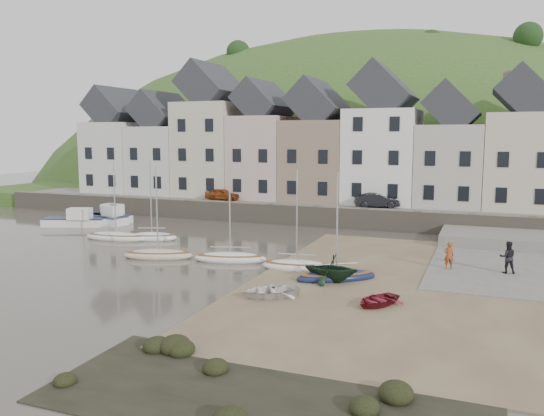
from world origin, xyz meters
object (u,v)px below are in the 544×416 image
at_px(sailboat_0, 116,237).
at_px(rowboat_green, 331,268).
at_px(person_red, 449,255).
at_px(rowboat_white, 270,291).
at_px(person_dark, 508,257).
at_px(rowboat_red, 377,300).
at_px(car_left, 222,194).
at_px(car_right, 377,200).

xyz_separation_m(sailboat_0, rowboat_green, (18.97, -6.03, 0.58)).
bearing_deg(person_red, rowboat_white, 31.68).
xyz_separation_m(sailboat_0, person_dark, (28.12, -0.64, 0.80)).
bearing_deg(person_dark, rowboat_red, 46.62).
xyz_separation_m(car_left, car_right, (15.56, 0.00, 0.06)).
bearing_deg(rowboat_white, rowboat_red, 59.35).
relative_size(sailboat_0, person_red, 3.86).
height_order(sailboat_0, person_red, sailboat_0).
height_order(sailboat_0, rowboat_white, sailboat_0).
distance_m(rowboat_red, person_red, 9.01).
distance_m(rowboat_white, car_right, 24.58).
bearing_deg(rowboat_white, person_red, 101.95).
xyz_separation_m(rowboat_white, car_right, (0.69, 24.49, 1.89)).
bearing_deg(rowboat_red, sailboat_0, -173.73).
xyz_separation_m(rowboat_green, car_left, (-16.96, 20.57, 1.36)).
relative_size(person_red, car_left, 0.47).
bearing_deg(car_right, rowboat_green, 164.32).
bearing_deg(person_dark, person_red, -6.64).
distance_m(sailboat_0, car_right, 22.88).
xyz_separation_m(sailboat_0, rowboat_red, (22.17, -9.37, 0.06)).
relative_size(rowboat_green, person_dark, 1.56).
distance_m(person_dark, car_left, 30.23).
relative_size(sailboat_0, rowboat_red, 2.48).
relative_size(rowboat_red, car_right, 0.64).
xyz_separation_m(rowboat_white, rowboat_green, (2.09, 3.93, 0.47)).
relative_size(rowboat_red, person_red, 1.56).
bearing_deg(rowboat_green, person_red, 129.43).
distance_m(rowboat_red, person_dark, 10.58).
bearing_deg(rowboat_green, car_left, -142.78).
height_order(rowboat_white, rowboat_red, rowboat_white).
bearing_deg(car_right, rowboat_white, 158.79).
relative_size(rowboat_white, rowboat_red, 1.16).
relative_size(rowboat_white, rowboat_green, 1.01).
distance_m(rowboat_green, car_left, 26.69).
height_order(rowboat_red, person_red, person_red).
distance_m(rowboat_white, person_red, 12.17).
xyz_separation_m(rowboat_white, person_red, (7.98, 9.18, 0.57)).
bearing_deg(person_dark, sailboat_0, -10.42).
height_order(sailboat_0, rowboat_green, sailboat_0).
xyz_separation_m(sailboat_0, car_left, (2.00, 14.53, 1.94)).
bearing_deg(sailboat_0, rowboat_white, -30.55).
bearing_deg(car_left, sailboat_0, 169.39).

